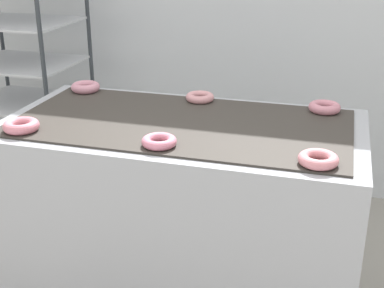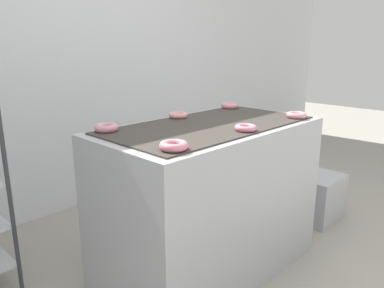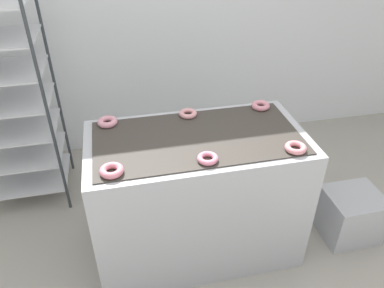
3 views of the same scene
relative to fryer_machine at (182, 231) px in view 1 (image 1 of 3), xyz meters
The scene contains 8 objects.
fryer_machine is the anchor object (origin of this frame).
baking_rack_cart 1.59m from the fryer_machine, 144.66° to the left, with size 0.65×0.57×1.75m.
donut_near_left 0.76m from the fryer_machine, 154.48° to the right, with size 0.13×0.13×0.04m, color pink.
donut_near_center 0.55m from the fryer_machine, 89.73° to the right, with size 0.12×0.12×0.03m, color pink.
donut_near_right 0.76m from the fryer_machine, 26.59° to the right, with size 0.13×0.13×0.03m, color pink.
donut_far_left 0.77m from the fryer_machine, 152.86° to the left, with size 0.13×0.13×0.04m, color pink.
donut_far_center 0.56m from the fryer_machine, 89.76° to the left, with size 0.12×0.12×0.03m, color pink.
donut_far_right 0.76m from the fryer_machine, 27.73° to the left, with size 0.13×0.13×0.04m, color #D28291.
Camera 1 is at (0.56, -1.20, 1.63)m, focal length 50.00 mm.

